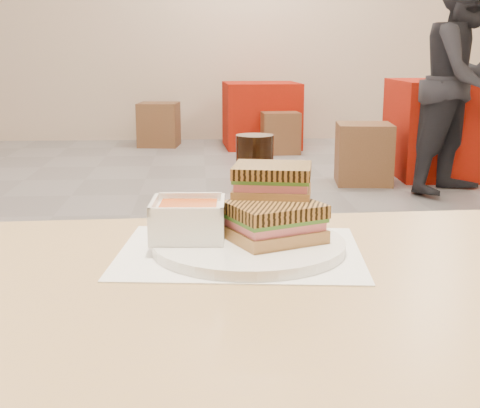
{
  "coord_description": "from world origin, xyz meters",
  "views": [
    {
      "loc": [
        -0.05,
        -2.94,
        1.04
      ],
      "look_at": [
        0.01,
        -2.0,
        0.82
      ],
      "focal_mm": 49.31,
      "sensor_mm": 36.0,
      "label": 1
    }
  ],
  "objects": [
    {
      "name": "patron_b",
      "position": [
        1.88,
        1.82,
        0.83
      ],
      "size": [
        1.02,
        0.99,
        1.66
      ],
      "color": "black",
      "rests_on": "ground"
    },
    {
      "name": "panini_upper",
      "position": [
        0.06,
        -1.95,
        0.84
      ],
      "size": [
        0.13,
        0.12,
        0.05
      ],
      "color": "#B27C49",
      "rests_on": "panini_lower"
    },
    {
      "name": "tray_liner",
      "position": [
        0.01,
        -2.01,
        0.75
      ],
      "size": [
        0.38,
        0.31,
        0.0
      ],
      "color": "white",
      "rests_on": "main_table"
    },
    {
      "name": "main_table",
      "position": [
        0.0,
        -2.14,
        0.64
      ],
      "size": [
        1.23,
        0.75,
        0.75
      ],
      "color": "#A07A53",
      "rests_on": "ground"
    },
    {
      "name": "bg_chair_2r",
      "position": [
        0.79,
        3.86,
        0.21
      ],
      "size": [
        0.4,
        0.4,
        0.43
      ],
      "color": "brown",
      "rests_on": "ground"
    },
    {
      "name": "bg_chair_1l",
      "position": [
        1.26,
        2.21,
        0.24
      ],
      "size": [
        0.48,
        0.48,
        0.48
      ],
      "color": "brown",
      "rests_on": "ground"
    },
    {
      "name": "panini_lower",
      "position": [
        0.06,
        -2.01,
        0.8
      ],
      "size": [
        0.16,
        0.15,
        0.06
      ],
      "color": "#B27C49",
      "rests_on": "plate"
    },
    {
      "name": "plate",
      "position": [
        0.02,
        -2.01,
        0.76
      ],
      "size": [
        0.28,
        0.28,
        0.02
      ],
      "color": "white",
      "rests_on": "tray_liner"
    },
    {
      "name": "bg_table_1",
      "position": [
        2.06,
        2.54,
        0.4
      ],
      "size": [
        0.95,
        0.95,
        0.8
      ],
      "color": "#921106",
      "rests_on": "ground"
    },
    {
      "name": "cola_glass",
      "position": [
        0.05,
        -1.78,
        0.82
      ],
      "size": [
        0.07,
        0.07,
        0.14
      ],
      "color": "black",
      "rests_on": "main_table"
    },
    {
      "name": "bg_table_2",
      "position": [
        0.64,
        4.35,
        0.35
      ],
      "size": [
        0.83,
        0.83,
        0.7
      ],
      "color": "#921106",
      "rests_on": "ground"
    },
    {
      "name": "soup_bowl",
      "position": [
        -0.07,
        -1.99,
        0.79
      ],
      "size": [
        0.11,
        0.11,
        0.06
      ],
      "color": "white",
      "rests_on": "plate"
    },
    {
      "name": "bg_chair_2l",
      "position": [
        -0.5,
        4.47,
        0.24
      ],
      "size": [
        0.48,
        0.48,
        0.48
      ],
      "color": "brown",
      "rests_on": "ground"
    }
  ]
}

